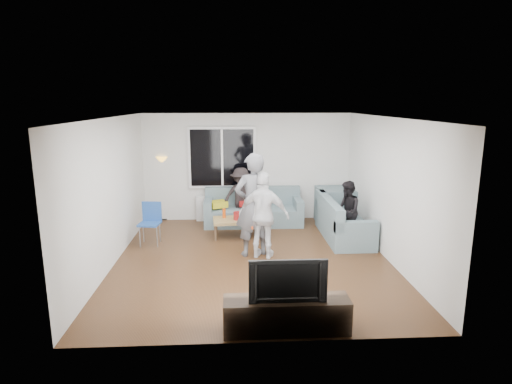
{
  "coord_description": "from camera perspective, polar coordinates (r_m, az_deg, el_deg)",
  "views": [
    {
      "loc": [
        -0.34,
        -7.36,
        2.88
      ],
      "look_at": [
        0.1,
        0.6,
        1.15
      ],
      "focal_mm": 29.48,
      "sensor_mm": 36.0,
      "label": 1
    }
  ],
  "objects": [
    {
      "name": "bottle_e",
      "position": [
        9.19,
        -0.21,
        -2.81
      ],
      "size": [
        0.07,
        0.07,
        0.18
      ],
      "primitive_type": "cylinder",
      "color": "black",
      "rests_on": "coffee_table"
    },
    {
      "name": "sofa_right_section",
      "position": [
        9.2,
        11.85,
        -3.5
      ],
      "size": [
        2.0,
        0.85,
        0.85
      ],
      "primitive_type": null,
      "rotation": [
        0.0,
        0.0,
        1.57
      ],
      "color": "slate",
      "rests_on": "floor"
    },
    {
      "name": "wall_left",
      "position": [
        7.84,
        -19.25,
        -0.08
      ],
      "size": [
        0.04,
        5.5,
        2.6
      ],
      "primitive_type": "cube",
      "color": "silver",
      "rests_on": "ground"
    },
    {
      "name": "spectator_back",
      "position": [
        9.91,
        -2.06,
        -0.58
      ],
      "size": [
        0.94,
        0.63,
        1.36
      ],
      "primitive_type": "imported",
      "rotation": [
        0.0,
        0.0,
        0.14
      ],
      "color": "black",
      "rests_on": "floor"
    },
    {
      "name": "sofa_back_section",
      "position": [
        9.95,
        -0.36,
        -2.04
      ],
      "size": [
        2.3,
        0.85,
        0.85
      ],
      "primitive_type": null,
      "color": "slate",
      "rests_on": "floor"
    },
    {
      "name": "player_left",
      "position": [
        7.85,
        -0.41,
        -1.79
      ],
      "size": [
        0.82,
        0.66,
        1.96
      ],
      "primitive_type": "imported",
      "rotation": [
        0.0,
        0.0,
        3.44
      ],
      "color": "#535459",
      "rests_on": "floor"
    },
    {
      "name": "pitcher",
      "position": [
        8.98,
        -2.54,
        -3.23
      ],
      "size": [
        0.17,
        0.17,
        0.17
      ],
      "primitive_type": "cylinder",
      "color": "maroon",
      "rests_on": "coffee_table"
    },
    {
      "name": "potted_plant",
      "position": [
        10.19,
        -1.72,
        0.55
      ],
      "size": [
        0.26,
        0.23,
        0.39
      ],
      "primitive_type": "imported",
      "rotation": [
        0.0,
        0.0,
        -0.34
      ],
      "color": "#2B6C2B",
      "rests_on": "radiator"
    },
    {
      "name": "coffee_table",
      "position": [
        9.11,
        -2.32,
        -4.87
      ],
      "size": [
        1.14,
        0.68,
        0.4
      ],
      "primitive_type": "cube",
      "rotation": [
        0.0,
        0.0,
        0.07
      ],
      "color": "#A5874F",
      "rests_on": "floor"
    },
    {
      "name": "vase",
      "position": [
        10.23,
        -6.55,
        -0.14
      ],
      "size": [
        0.17,
        0.17,
        0.16
      ],
      "primitive_type": "imported",
      "rotation": [
        0.0,
        0.0,
        -0.1
      ],
      "color": "silver",
      "rests_on": "radiator"
    },
    {
      "name": "bottle_d",
      "position": [
        8.99,
        -0.74,
        -3.05
      ],
      "size": [
        0.07,
        0.07,
        0.22
      ],
      "primitive_type": "cylinder",
      "color": "orange",
      "rests_on": "coffee_table"
    },
    {
      "name": "wall_back",
      "position": [
        10.26,
        -1.22,
        3.39
      ],
      "size": [
        5.0,
        0.04,
        2.6
      ],
      "primitive_type": "cube",
      "color": "silver",
      "rests_on": "ground"
    },
    {
      "name": "window_glass",
      "position": [
        10.1,
        -4.62,
        4.65
      ],
      "size": [
        1.5,
        0.02,
        1.35
      ],
      "primitive_type": "cube",
      "color": "black",
      "rests_on": "window_frame"
    },
    {
      "name": "tv_console",
      "position": [
        5.58,
        4.15,
        -16.29
      ],
      "size": [
        1.6,
        0.4,
        0.44
      ],
      "primitive_type": "cube",
      "color": "#312418",
      "rests_on": "floor"
    },
    {
      "name": "cushion_red",
      "position": [
        9.98,
        -1.28,
        -1.49
      ],
      "size": [
        0.37,
        0.32,
        0.13
      ],
      "primitive_type": "cube",
      "rotation": [
        0.0,
        0.0,
        0.05
      ],
      "color": "maroon",
      "rests_on": "sofa_back_section"
    },
    {
      "name": "floor_lamp",
      "position": [
        10.54,
        -12.43,
        0.47
      ],
      "size": [
        0.32,
        0.32,
        1.56
      ],
      "primitive_type": null,
      "color": "#FEAF30",
      "rests_on": "floor"
    },
    {
      "name": "sofa_corner",
      "position": [
        10.23,
        10.67,
        -1.85
      ],
      "size": [
        0.85,
        0.85,
        0.85
      ],
      "primitive_type": "cube",
      "color": "slate",
      "rests_on": "floor"
    },
    {
      "name": "side_chair",
      "position": [
        8.82,
        -14.25,
        -4.26
      ],
      "size": [
        0.45,
        0.45,
        0.86
      ],
      "primitive_type": null,
      "rotation": [
        0.0,
        0.0,
        -0.15
      ],
      "color": "#244F9D",
      "rests_on": "floor"
    },
    {
      "name": "wall_right",
      "position": [
        8.05,
        17.71,
        0.34
      ],
      "size": [
        0.04,
        5.5,
        2.6
      ],
      "primitive_type": "cube",
      "color": "silver",
      "rests_on": "ground"
    },
    {
      "name": "floor",
      "position": [
        7.92,
        -0.49,
        -9.24
      ],
      "size": [
        5.0,
        5.5,
        0.04
      ],
      "primitive_type": "cube",
      "color": "#56351C",
      "rests_on": "ground"
    },
    {
      "name": "window_frame",
      "position": [
        10.14,
        -4.62,
        4.68
      ],
      "size": [
        1.62,
        0.06,
        1.47
      ],
      "primitive_type": "cube",
      "color": "white",
      "rests_on": "wall_back"
    },
    {
      "name": "player_right",
      "position": [
        7.76,
        1.05,
        -3.19
      ],
      "size": [
        1.03,
        0.66,
        1.63
      ],
      "primitive_type": "imported",
      "rotation": [
        0.0,
        0.0,
        2.84
      ],
      "color": "silver",
      "rests_on": "floor"
    },
    {
      "name": "cushion_yellow",
      "position": [
        9.9,
        -5.16,
        -1.65
      ],
      "size": [
        0.48,
        0.45,
        0.14
      ],
      "primitive_type": "cube",
      "rotation": [
        0.0,
        0.0,
        0.42
      ],
      "color": "gold",
      "rests_on": "sofa_back_section"
    },
    {
      "name": "radiator",
      "position": [
        10.34,
        -4.5,
        -2.18
      ],
      "size": [
        1.3,
        0.12,
        0.62
      ],
      "primitive_type": "cube",
      "color": "silver",
      "rests_on": "floor"
    },
    {
      "name": "window_mullion",
      "position": [
        10.09,
        -4.62,
        4.64
      ],
      "size": [
        0.05,
        0.03,
        1.35
      ],
      "primitive_type": "cube",
      "color": "white",
      "rests_on": "window_frame"
    },
    {
      "name": "ceiling",
      "position": [
        7.37,
        -0.53,
        10.22
      ],
      "size": [
        5.0,
        5.5,
        0.04
      ],
      "primitive_type": "cube",
      "color": "white",
      "rests_on": "ground"
    },
    {
      "name": "television",
      "position": [
        5.36,
        4.24,
        -11.59
      ],
      "size": [
        0.97,
        0.13,
        0.56
      ],
      "primitive_type": "imported",
      "color": "black",
      "rests_on": "tv_console"
    },
    {
      "name": "wall_front",
      "position": [
        4.86,
        1.0,
        -6.73
      ],
      "size": [
        5.0,
        0.04,
        2.6
      ],
      "primitive_type": "cube",
      "color": "silver",
      "rests_on": "ground"
    },
    {
      "name": "bottle_a",
      "position": [
        9.12,
        -4.35,
        -2.89
      ],
      "size": [
        0.07,
        0.07,
        0.21
      ],
      "primitive_type": "cylinder",
      "color": "#DD4B0D",
      "rests_on": "coffee_table"
    },
    {
      "name": "spectator_right",
      "position": [
        8.95,
        12.25,
        -2.57
      ],
      "size": [
        0.51,
        0.64,
        1.27
      ],
      "primitive_type": "imported",
      "rotation": [
        0.0,
        0.0,
        -1.62
      ],
      "color": "black",
      "rests_on": "floor"
    }
  ]
}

